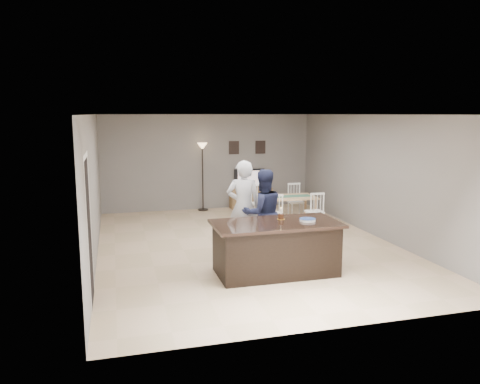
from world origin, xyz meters
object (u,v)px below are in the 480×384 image
object	(u,v)px
television	(250,178)
birthday_cake	(281,216)
man	(263,213)
kitchen_island	(276,248)
woman	(244,207)
plate_stack	(308,220)
dining_table	(286,201)
floor_lamp	(202,158)
tv_console	(251,198)

from	to	relation	value
television	birthday_cake	world-z (taller)	television
television	man	bearing A→B (deg)	76.55
kitchen_island	woman	world-z (taller)	woman
kitchen_island	plate_stack	distance (m)	0.73
woman	man	bearing A→B (deg)	148.91
television	dining_table	bearing A→B (deg)	96.67
television	plate_stack	distance (m)	5.73
woman	dining_table	size ratio (longest dim) A/B	1.07
floor_lamp	birthday_cake	bearing A→B (deg)	-86.05
television	birthday_cake	bearing A→B (deg)	79.18
floor_lamp	kitchen_island	bearing A→B (deg)	-87.83
dining_table	floor_lamp	size ratio (longest dim) A/B	0.89
kitchen_island	tv_console	bearing A→B (deg)	77.84
woman	birthday_cake	xyz separation A→B (m)	(0.36, -1.15, 0.03)
woman	man	size ratio (longest dim) A/B	1.09
man	dining_table	distance (m)	2.76
kitchen_island	television	distance (m)	5.78
floor_lamp	plate_stack	bearing A→B (deg)	-82.30
kitchen_island	woman	xyz separation A→B (m)	(-0.19, 1.35, 0.46)
television	floor_lamp	world-z (taller)	floor_lamp
tv_console	birthday_cake	world-z (taller)	birthday_cake
tv_console	floor_lamp	xyz separation A→B (m)	(-1.41, 0.02, 1.18)
kitchen_island	tv_console	world-z (taller)	kitchen_island
television	plate_stack	world-z (taller)	television
man	floor_lamp	size ratio (longest dim) A/B	0.88
woman	birthday_cake	size ratio (longest dim) A/B	8.69
tv_console	man	bearing A→B (deg)	-103.65
television	dining_table	distance (m)	2.26
kitchen_island	plate_stack	xyz separation A→B (m)	(0.55, -0.06, 0.47)
woman	tv_console	bearing A→B (deg)	-91.18
television	plate_stack	size ratio (longest dim) A/B	3.30
man	birthday_cake	distance (m)	0.83
birthday_cake	television	bearing A→B (deg)	79.18
kitchen_island	birthday_cake	size ratio (longest dim) A/B	10.20
woman	man	xyz separation A→B (m)	(0.29, -0.33, -0.07)
man	plate_stack	distance (m)	1.17
television	plate_stack	bearing A→B (deg)	83.50
birthday_cake	dining_table	xyz separation A→B (m)	(1.30, 3.21, -0.38)
woman	floor_lamp	distance (m)	4.28
tv_console	woman	size ratio (longest dim) A/B	0.66
television	dining_table	world-z (taller)	television
television	birthday_cake	distance (m)	5.54
television	floor_lamp	distance (m)	1.54
birthday_cake	dining_table	size ratio (longest dim) A/B	0.12
plate_stack	woman	bearing A→B (deg)	117.98
kitchen_island	floor_lamp	distance (m)	5.69
floor_lamp	woman	bearing A→B (deg)	-89.77
tv_console	birthday_cake	size ratio (longest dim) A/B	5.70
man	plate_stack	xyz separation A→B (m)	(0.46, -1.08, 0.08)
tv_console	man	size ratio (longest dim) A/B	0.71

